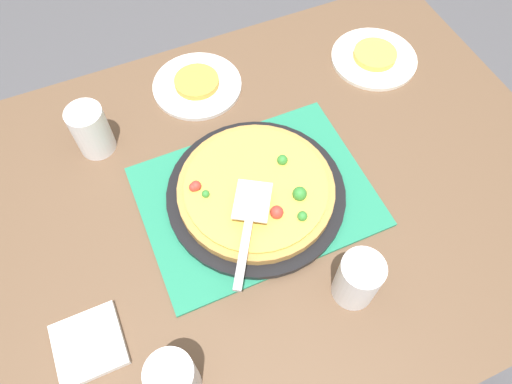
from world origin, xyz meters
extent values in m
plane|color=#4C4C51|center=(0.00, 0.00, 0.00)|extent=(8.00, 8.00, 0.00)
cube|color=brown|center=(0.00, 0.00, 0.73)|extent=(1.40, 1.00, 0.03)
cube|color=brown|center=(-0.64, -0.44, 0.36)|extent=(0.07, 0.07, 0.72)
cube|color=brown|center=(0.64, -0.44, 0.36)|extent=(0.07, 0.07, 0.72)
cube|color=#237F5B|center=(0.00, 0.00, 0.75)|extent=(0.48, 0.36, 0.01)
cylinder|color=black|center=(0.00, 0.00, 0.76)|extent=(0.38, 0.38, 0.01)
cylinder|color=#B78442|center=(0.00, 0.00, 0.78)|extent=(0.33, 0.33, 0.02)
cylinder|color=#EAB747|center=(0.00, 0.00, 0.79)|extent=(0.30, 0.30, 0.01)
sphere|color=#338433|center=(-0.05, 0.10, 0.80)|extent=(0.02, 0.02, 0.02)
sphere|color=red|center=(0.12, -0.05, 0.80)|extent=(0.02, 0.02, 0.02)
sphere|color=red|center=(-0.01, 0.08, 0.80)|extent=(0.03, 0.03, 0.03)
sphere|color=red|center=(0.11, -0.05, 0.80)|extent=(0.02, 0.02, 0.02)
sphere|color=red|center=(0.00, 0.03, 0.80)|extent=(0.02, 0.02, 0.02)
sphere|color=#338433|center=(0.10, -0.02, 0.80)|extent=(0.02, 0.02, 0.02)
sphere|color=#338433|center=(-0.07, 0.06, 0.80)|extent=(0.03, 0.03, 0.03)
sphere|color=#338433|center=(-0.08, -0.03, 0.80)|extent=(0.02, 0.02, 0.02)
cylinder|color=white|center=(-0.44, -0.25, 0.76)|extent=(0.22, 0.22, 0.01)
cylinder|color=white|center=(0.01, -0.35, 0.76)|extent=(0.22, 0.22, 0.01)
cylinder|color=#EAB747|center=(-0.44, -0.25, 0.77)|extent=(0.11, 0.11, 0.02)
cylinder|color=gold|center=(0.01, -0.35, 0.77)|extent=(0.11, 0.11, 0.02)
cylinder|color=white|center=(-0.09, 0.26, 0.81)|extent=(0.08, 0.08, 0.12)
cylinder|color=white|center=(0.28, -0.27, 0.81)|extent=(0.08, 0.08, 0.12)
cylinder|color=white|center=(0.27, 0.29, 0.81)|extent=(0.08, 0.08, 0.12)
cube|color=silver|center=(0.03, 0.04, 0.82)|extent=(0.11, 0.11, 0.00)
cube|color=#B2B2B7|center=(0.09, 0.14, 0.82)|extent=(0.09, 0.13, 0.01)
cube|color=white|center=(0.40, 0.17, 0.76)|extent=(0.12, 0.12, 0.02)
camera|label=1|loc=(0.20, 0.46, 1.62)|focal=32.87mm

